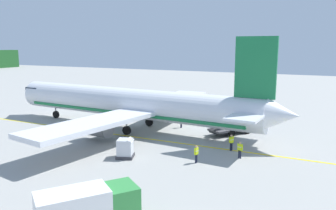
% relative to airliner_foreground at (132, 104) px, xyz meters
% --- Properties ---
extents(airliner_foreground, '(34.62, 41.73, 11.90)m').
position_rel_airliner_foreground_xyz_m(airliner_foreground, '(0.00, 0.00, 0.00)').
color(airliner_foreground, silver).
rests_on(airliner_foreground, ground).
extents(service_truck_fuel, '(6.11, 5.35, 2.60)m').
position_rel_airliner_foreground_xyz_m(service_truck_fuel, '(-22.25, -10.56, -1.91)').
color(service_truck_fuel, '#338C3F').
rests_on(service_truck_fuel, ground).
extents(service_truck_baggage, '(6.19, 4.98, 2.59)m').
position_rel_airliner_foreground_xyz_m(service_truck_baggage, '(4.25, -12.90, -2.21)').
color(service_truck_baggage, '#2659A5').
rests_on(service_truck_baggage, ground).
extents(cargo_container_near, '(2.10, 2.10, 1.98)m').
position_rel_airliner_foreground_xyz_m(cargo_container_near, '(-10.07, -5.36, -2.45)').
color(cargo_container_near, '#333338').
rests_on(cargo_container_near, ground).
extents(crew_marshaller, '(0.62, 0.32, 1.71)m').
position_rel_airliner_foreground_xyz_m(crew_marshaller, '(-8.49, -12.23, -2.38)').
color(crew_marshaller, '#191E33').
rests_on(crew_marshaller, ground).
extents(crew_loader_left, '(0.52, 0.45, 1.75)m').
position_rel_airliner_foreground_xyz_m(crew_loader_left, '(-3.38, -14.20, -2.36)').
color(crew_loader_left, '#191E33').
rests_on(crew_loader_left, ground).
extents(crew_loader_right, '(0.63, 0.27, 1.78)m').
position_rel_airliner_foreground_xyz_m(crew_loader_right, '(3.54, -5.45, -2.34)').
color(crew_loader_right, '#191E33').
rests_on(crew_loader_right, ground).
extents(crew_supervisor, '(0.36, 0.60, 1.68)m').
position_rel_airliner_foreground_xyz_m(crew_supervisor, '(-5.38, -15.61, -2.40)').
color(crew_supervisor, '#191E33').
rests_on(crew_supervisor, ground).
extents(apron_guide_line, '(0.30, 60.00, 0.01)m').
position_rel_airliner_foreground_xyz_m(apron_guide_line, '(-3.18, -4.43, -3.39)').
color(apron_guide_line, yellow).
rests_on(apron_guide_line, ground).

